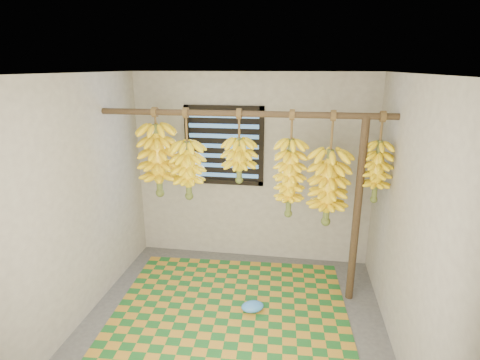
% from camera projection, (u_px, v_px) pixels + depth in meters
% --- Properties ---
extents(floor, '(3.00, 3.00, 0.01)m').
position_uv_depth(floor, '(231.00, 328.00, 3.67)').
color(floor, '#474747').
rests_on(floor, ground).
extents(ceiling, '(3.00, 3.00, 0.01)m').
position_uv_depth(ceiling, '(229.00, 73.00, 2.97)').
color(ceiling, silver).
rests_on(ceiling, wall_back).
extents(wall_back, '(3.00, 0.01, 2.40)m').
position_uv_depth(wall_back, '(252.00, 170.00, 4.74)').
color(wall_back, gray).
rests_on(wall_back, floor).
extents(wall_left, '(0.01, 3.00, 2.40)m').
position_uv_depth(wall_left, '(74.00, 205.00, 3.54)').
color(wall_left, gray).
rests_on(wall_left, floor).
extents(wall_right, '(0.01, 3.00, 2.40)m').
position_uv_depth(wall_right, '(409.00, 225.00, 3.09)').
color(wall_right, gray).
rests_on(wall_right, floor).
extents(window, '(1.00, 0.04, 1.00)m').
position_uv_depth(window, '(224.00, 146.00, 4.68)').
color(window, black).
rests_on(window, wall_back).
extents(hanging_pole, '(3.00, 0.06, 0.06)m').
position_uv_depth(hanging_pole, '(242.00, 114.00, 3.75)').
color(hanging_pole, '#493722').
rests_on(hanging_pole, wall_left).
extents(support_post, '(0.08, 0.08, 2.00)m').
position_uv_depth(support_post, '(357.00, 213.00, 3.86)').
color(support_post, '#493722').
rests_on(support_post, floor).
extents(woven_mat, '(2.51, 2.06, 0.01)m').
position_uv_depth(woven_mat, '(231.00, 306.00, 3.98)').
color(woven_mat, '#1B5D22').
rests_on(woven_mat, floor).
extents(plastic_bag, '(0.29, 0.25, 0.10)m').
position_uv_depth(plastic_bag, '(253.00, 307.00, 3.89)').
color(plastic_bag, '#3982D8').
rests_on(plastic_bag, woven_mat).
extents(banana_bunch_a, '(0.33, 0.33, 0.98)m').
position_uv_depth(banana_bunch_a, '(188.00, 170.00, 4.01)').
color(banana_bunch_a, brown).
rests_on(banana_bunch_a, hanging_pole).
extents(banana_bunch_b, '(0.39, 0.39, 0.96)m').
position_uv_depth(banana_bunch_b, '(158.00, 160.00, 4.04)').
color(banana_bunch_b, brown).
rests_on(banana_bunch_b, hanging_pole).
extents(banana_bunch_c, '(0.35, 0.35, 0.76)m').
position_uv_depth(banana_bunch_c, '(239.00, 160.00, 3.89)').
color(banana_bunch_c, brown).
rests_on(banana_bunch_c, hanging_pole).
extents(banana_bunch_d, '(0.31, 0.31, 1.11)m').
position_uv_depth(banana_bunch_d, '(290.00, 178.00, 3.86)').
color(banana_bunch_d, brown).
rests_on(banana_bunch_d, hanging_pole).
extents(banana_bunch_e, '(0.39, 0.39, 1.18)m').
position_uv_depth(banana_bunch_e, '(328.00, 187.00, 3.83)').
color(banana_bunch_e, brown).
rests_on(banana_bunch_e, hanging_pole).
extents(banana_bunch_f, '(0.28, 0.28, 0.91)m').
position_uv_depth(banana_bunch_f, '(377.00, 172.00, 3.70)').
color(banana_bunch_f, brown).
rests_on(banana_bunch_f, hanging_pole).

